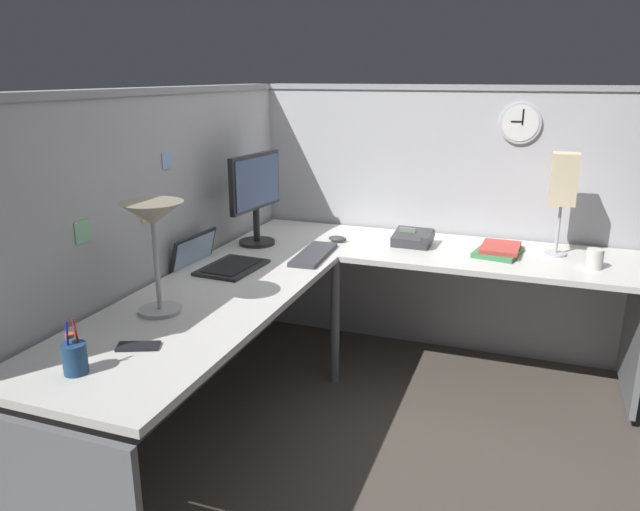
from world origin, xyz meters
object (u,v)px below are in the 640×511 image
object	(u,v)px
desk_lamp_paper	(564,182)
coffee_mug	(594,259)
pen_cup	(75,358)
computer_mouse	(338,239)
cell_phone	(138,346)
office_phone	(414,239)
monitor	(256,192)
book_stack	(499,250)
keyboard	(314,254)
desk_lamp_dome	(153,223)
wall_clock	(521,123)
laptop	(215,262)

from	to	relation	value
desk_lamp_paper	coffee_mug	world-z (taller)	desk_lamp_paper
pen_cup	coffee_mug	xyz separation A→B (m)	(1.73, -1.61, -0.00)
computer_mouse	pen_cup	distance (m)	1.79
cell_phone	office_phone	xyz separation A→B (m)	(1.61, -0.63, 0.03)
computer_mouse	pen_cup	xyz separation A→B (m)	(-1.76, 0.29, 0.04)
monitor	computer_mouse	world-z (taller)	monitor
pen_cup	book_stack	world-z (taller)	pen_cup
keyboard	coffee_mug	size ratio (longest dim) A/B	4.48
office_phone	monitor	bearing A→B (deg)	108.11
monitor	cell_phone	distance (m)	1.39
keyboard	coffee_mug	xyz separation A→B (m)	(0.28, -1.35, 0.04)
cell_phone	desk_lamp_paper	distance (m)	2.20
desk_lamp_paper	desk_lamp_dome	bearing A→B (deg)	132.84
monitor	coffee_mug	bearing A→B (deg)	-84.72
desk_lamp_dome	coffee_mug	world-z (taller)	desk_lamp_dome
desk_lamp_dome	desk_lamp_paper	distance (m)	2.03
cell_phone	wall_clock	xyz separation A→B (m)	(1.94, -1.13, 0.64)
keyboard	pen_cup	world-z (taller)	pen_cup
office_phone	desk_lamp_paper	bearing A→B (deg)	-84.55
pen_cup	laptop	bearing A→B (deg)	6.80
monitor	pen_cup	size ratio (longest dim) A/B	2.78
keyboard	wall_clock	distance (m)	1.34
laptop	desk_lamp_dome	size ratio (longest dim) A/B	0.90
desk_lamp_dome	cell_phone	world-z (taller)	desk_lamp_dome
cell_phone	wall_clock	size ratio (longest dim) A/B	0.65
desk_lamp_paper	coffee_mug	xyz separation A→B (m)	(-0.18, -0.17, -0.34)
keyboard	pen_cup	size ratio (longest dim) A/B	2.39
keyboard	wall_clock	xyz separation A→B (m)	(0.71, -0.94, 0.64)
cell_phone	book_stack	xyz separation A→B (m)	(1.60, -1.09, 0.02)
office_phone	wall_clock	bearing A→B (deg)	-56.21
pen_cup	keyboard	bearing A→B (deg)	-10.18
computer_mouse	keyboard	bearing A→B (deg)	175.11
office_phone	desk_lamp_dome	bearing A→B (deg)	150.12
computer_mouse	cell_phone	bearing A→B (deg)	172.02
coffee_mug	wall_clock	bearing A→B (deg)	43.34
pen_cup	cell_phone	bearing A→B (deg)	-17.73
laptop	office_phone	xyz separation A→B (m)	(0.71, -0.84, 0.01)
laptop	pen_cup	distance (m)	1.13
desk_lamp_paper	pen_cup	bearing A→B (deg)	142.92
keyboard	desk_lamp_paper	world-z (taller)	desk_lamp_paper
computer_mouse	coffee_mug	bearing A→B (deg)	-91.60
cell_phone	coffee_mug	distance (m)	2.15
coffee_mug	book_stack	bearing A→B (deg)	77.90
computer_mouse	wall_clock	bearing A→B (deg)	-66.20
cell_phone	desk_lamp_paper	bearing A→B (deg)	-62.13
monitor	computer_mouse	bearing A→B (deg)	-64.06
monitor	pen_cup	xyz separation A→B (m)	(-1.57, -0.12, -0.24)
pen_cup	wall_clock	xyz separation A→B (m)	(2.16, -1.20, 0.60)
computer_mouse	desk_lamp_dome	xyz separation A→B (m)	(-1.24, 0.33, 0.35)
pen_cup	coffee_mug	distance (m)	2.36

